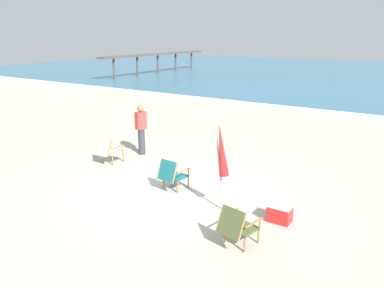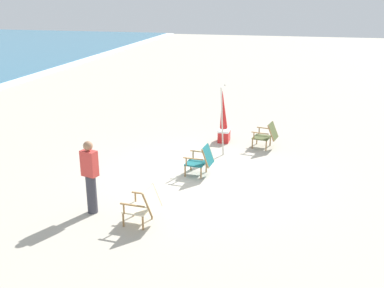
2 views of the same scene
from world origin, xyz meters
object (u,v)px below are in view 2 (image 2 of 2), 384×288
person_near_chairs (90,177)px  cooler_box (224,135)px  beach_chair_mid_center (201,160)px  beach_chair_front_left (267,135)px  beach_chair_front_right (144,205)px  umbrella_furled_red (223,110)px

person_near_chairs → cooler_box: person_near_chairs is taller
person_near_chairs → cooler_box: bearing=-19.8°
beach_chair_mid_center → beach_chair_front_left: bearing=-30.1°
person_near_chairs → cooler_box: size_ratio=3.33×
beach_chair_front_right → cooler_box: 5.77m
umbrella_furled_red → cooler_box: umbrella_furled_red is taller
person_near_chairs → cooler_box: (5.49, -1.98, -0.64)m
beach_chair_mid_center → cooler_box: size_ratio=1.67×
beach_chair_mid_center → beach_chair_front_left: size_ratio=1.01×
beach_chair_front_right → person_near_chairs: (0.23, 1.27, 0.41)m
beach_chair_front_right → person_near_chairs: person_near_chairs is taller
person_near_chairs → umbrella_furled_red: bearing=-27.3°
umbrella_furled_red → beach_chair_front_right: bearing=168.7°
beach_chair_mid_center → umbrella_furled_red: size_ratio=0.39×
beach_chair_front_right → umbrella_furled_red: bearing=-11.3°
beach_chair_mid_center → umbrella_furled_red: 1.85m
beach_chair_mid_center → beach_chair_front_left: (2.57, -1.49, -0.00)m
umbrella_furled_red → person_near_chairs: 4.70m
person_near_chairs → beach_chair_mid_center: bearing=-35.7°
beach_chair_front_right → beach_chair_mid_center: size_ratio=0.99×
umbrella_furled_red → person_near_chairs: bearing=152.7°
beach_chair_front_left → umbrella_furled_red: umbrella_furled_red is taller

